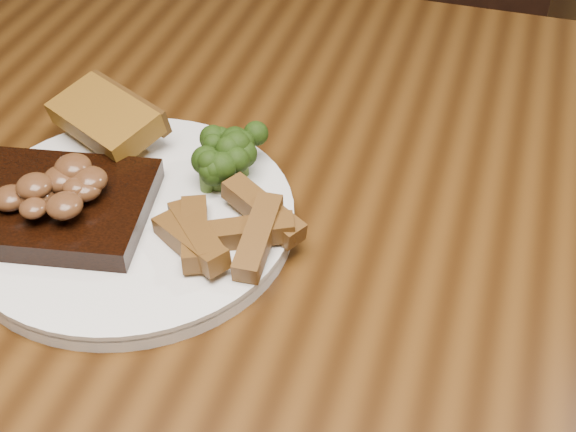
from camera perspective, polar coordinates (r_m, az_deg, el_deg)
name	(u,v)px	position (r m, az deg, el deg)	size (l,w,h in m)	color
dining_table	(271,324)	(0.69, -1.21, -7.68)	(1.60, 0.90, 0.75)	#45280D
chair_far	(387,85)	(1.36, 7.03, 9.24)	(0.48, 0.48, 0.85)	black
plate	(132,220)	(0.65, -11.05, -0.30)	(0.26, 0.26, 0.01)	white
steak	(52,207)	(0.65, -16.44, 0.62)	(0.15, 0.11, 0.02)	black
steak_bone	(17,254)	(0.62, -18.69, -2.54)	(0.14, 0.01, 0.02)	#C0B094
mushroom_pile	(61,179)	(0.63, -15.87, 2.57)	(0.08, 0.08, 0.03)	#502D19
garlic_bread	(108,137)	(0.71, -12.68, 5.52)	(0.10, 0.05, 0.02)	#8C5F19
potato_wedges	(213,222)	(0.61, -5.33, -0.43)	(0.10, 0.10, 0.02)	brown
broccoli_cluster	(234,162)	(0.65, -3.88, 3.88)	(0.07, 0.07, 0.04)	#1E370C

